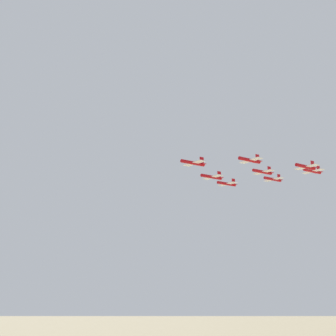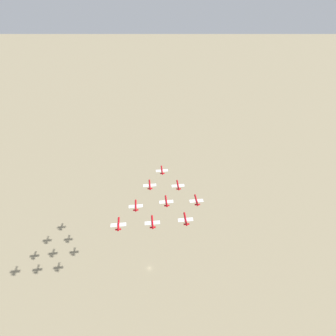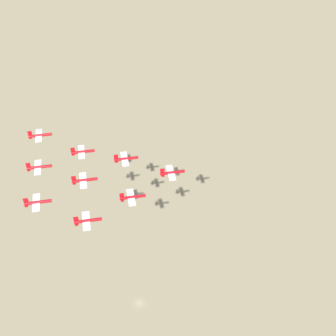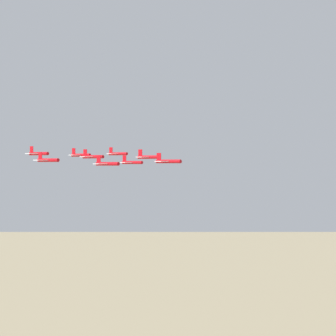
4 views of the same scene
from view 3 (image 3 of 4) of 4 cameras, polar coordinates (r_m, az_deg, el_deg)
The scene contains 10 objects.
ground_plane at distance 270.65m, azimuth -3.52°, elevation -16.14°, with size 3000.00×3000.00×0.00m, color gray.
jet_0 at distance 179.92m, azimuth 0.42°, elevation -0.57°, with size 9.08×9.61×3.21m.
jet_1 at distance 184.75m, azimuth -5.24°, elevation 1.13°, with size 9.08×9.61×3.21m.
jet_2 at distance 171.68m, azimuth -4.45°, elevation -3.56°, with size 9.08×9.61×3.21m.
jet_3 at distance 193.45m, azimuth -10.44°, elevation 1.96°, with size 9.08×9.61×3.21m.
jet_4 at distance 177.17m, azimuth -10.23°, elevation -1.48°, with size 9.08×9.61×3.21m.
jet_5 at distance 163.94m, azimuth -9.86°, elevation -6.35°, with size 9.08×9.61×3.21m.
jet_6 at distance 200.56m, azimuth -15.42°, elevation 3.86°, with size 9.08×9.61×3.21m.
jet_7 at distance 185.55m, azimuth -15.52°, elevation 0.10°, with size 9.08×9.61×3.21m.
jet_8 at distance 170.78m, azimuth -15.69°, elevation -4.05°, with size 9.08×9.61×3.21m.
Camera 3 is at (-145.63, 21.45, 227.11)m, focal length 50.00 mm.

